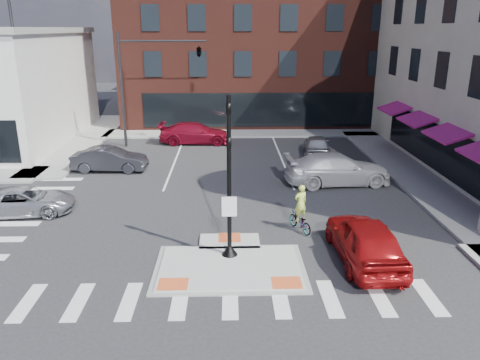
{
  "coord_description": "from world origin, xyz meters",
  "views": [
    {
      "loc": [
        -0.01,
        -15.49,
        8.25
      ],
      "look_at": [
        0.47,
        3.69,
        2.0
      ],
      "focal_mm": 35.0,
      "sensor_mm": 36.0,
      "label": 1
    }
  ],
  "objects_px": {
    "white_pickup": "(338,169)",
    "cyclist": "(300,215)",
    "bg_car_silver": "(317,145)",
    "bg_car_dark": "(110,159)",
    "red_sedan": "(365,240)",
    "silver_suv": "(24,201)",
    "bg_car_red": "(196,133)"
  },
  "relations": [
    {
      "from": "silver_suv",
      "to": "white_pickup",
      "type": "height_order",
      "value": "white_pickup"
    },
    {
      "from": "red_sedan",
      "to": "bg_car_dark",
      "type": "relative_size",
      "value": 1.13
    },
    {
      "from": "bg_car_dark",
      "to": "cyclist",
      "type": "height_order",
      "value": "cyclist"
    },
    {
      "from": "white_pickup",
      "to": "bg_car_dark",
      "type": "distance_m",
      "value": 13.47
    },
    {
      "from": "cyclist",
      "to": "bg_car_silver",
      "type": "bearing_deg",
      "value": -128.02
    },
    {
      "from": "red_sedan",
      "to": "silver_suv",
      "type": "bearing_deg",
      "value": -20.46
    },
    {
      "from": "bg_car_dark",
      "to": "cyclist",
      "type": "distance_m",
      "value": 13.6
    },
    {
      "from": "bg_car_silver",
      "to": "bg_car_dark",
      "type": "bearing_deg",
      "value": 21.33
    },
    {
      "from": "silver_suv",
      "to": "red_sedan",
      "type": "height_order",
      "value": "red_sedan"
    },
    {
      "from": "bg_car_red",
      "to": "cyclist",
      "type": "distance_m",
      "value": 16.94
    },
    {
      "from": "red_sedan",
      "to": "bg_car_red",
      "type": "height_order",
      "value": "red_sedan"
    },
    {
      "from": "silver_suv",
      "to": "bg_car_dark",
      "type": "relative_size",
      "value": 1.02
    },
    {
      "from": "red_sedan",
      "to": "cyclist",
      "type": "relative_size",
      "value": 2.44
    },
    {
      "from": "bg_car_silver",
      "to": "bg_car_red",
      "type": "height_order",
      "value": "bg_car_red"
    },
    {
      "from": "red_sedan",
      "to": "bg_car_silver",
      "type": "distance_m",
      "value": 15.19
    },
    {
      "from": "bg_car_red",
      "to": "silver_suv",
      "type": "bearing_deg",
      "value": 154.51
    },
    {
      "from": "red_sedan",
      "to": "white_pickup",
      "type": "xyz_separation_m",
      "value": [
        1.03,
        9.03,
        -0.01
      ]
    },
    {
      "from": "bg_car_dark",
      "to": "bg_car_silver",
      "type": "xyz_separation_m",
      "value": [
        13.13,
        3.33,
        -0.02
      ]
    },
    {
      "from": "white_pickup",
      "to": "cyclist",
      "type": "height_order",
      "value": "cyclist"
    },
    {
      "from": "silver_suv",
      "to": "bg_car_red",
      "type": "relative_size",
      "value": 0.84
    },
    {
      "from": "bg_car_dark",
      "to": "bg_car_silver",
      "type": "distance_m",
      "value": 13.55
    },
    {
      "from": "white_pickup",
      "to": "bg_car_red",
      "type": "height_order",
      "value": "white_pickup"
    },
    {
      "from": "bg_car_silver",
      "to": "cyclist",
      "type": "bearing_deg",
      "value": 83.65
    },
    {
      "from": "bg_car_red",
      "to": "cyclist",
      "type": "xyz_separation_m",
      "value": [
        5.46,
        -16.03,
        -0.09
      ]
    },
    {
      "from": "bg_car_red",
      "to": "bg_car_silver",
      "type": "bearing_deg",
      "value": -112.12
    },
    {
      "from": "silver_suv",
      "to": "white_pickup",
      "type": "relative_size",
      "value": 0.78
    },
    {
      "from": "bg_car_dark",
      "to": "cyclist",
      "type": "xyz_separation_m",
      "value": [
        10.18,
        -9.03,
        -0.04
      ]
    },
    {
      "from": "bg_car_red",
      "to": "cyclist",
      "type": "bearing_deg",
      "value": -159.72
    },
    {
      "from": "bg_car_dark",
      "to": "bg_car_red",
      "type": "bearing_deg",
      "value": -31.72
    },
    {
      "from": "silver_suv",
      "to": "bg_car_silver",
      "type": "distance_m",
      "value": 18.5
    },
    {
      "from": "bg_car_dark",
      "to": "bg_car_red",
      "type": "xyz_separation_m",
      "value": [
        4.71,
        7.01,
        0.05
      ]
    },
    {
      "from": "bg_car_dark",
      "to": "bg_car_silver",
      "type": "relative_size",
      "value": 1.07
    }
  ]
}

